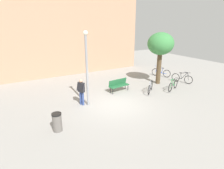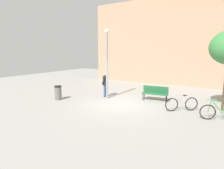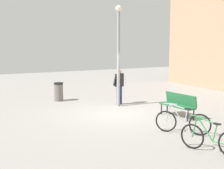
{
  "view_description": "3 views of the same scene",
  "coord_description": "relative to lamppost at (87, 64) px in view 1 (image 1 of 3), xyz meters",
  "views": [
    {
      "loc": [
        -5.76,
        -9.46,
        5.01
      ],
      "look_at": [
        -0.06,
        0.29,
        1.27
      ],
      "focal_mm": 30.87,
      "sensor_mm": 36.0,
      "label": 1
    },
    {
      "loc": [
        5.35,
        -9.41,
        3.08
      ],
      "look_at": [
        -0.65,
        0.19,
        1.1
      ],
      "focal_mm": 30.08,
      "sensor_mm": 36.0,
      "label": 2
    },
    {
      "loc": [
        11.62,
        -6.12,
        3.05
      ],
      "look_at": [
        -0.23,
        -0.09,
        1.21
      ],
      "focal_mm": 52.88,
      "sensor_mm": 36.0,
      "label": 3
    }
  ],
  "objects": [
    {
      "name": "plaza_tree",
      "position": [
        6.81,
        1.08,
        0.63
      ],
      "size": [
        2.08,
        2.08,
        4.18
      ],
      "color": "brown",
      "rests_on": "ground_plane"
    },
    {
      "name": "park_bench",
      "position": [
        2.94,
        1.12,
        -2.03
      ],
      "size": [
        1.65,
        0.66,
        0.92
      ],
      "color": "#236038",
      "rests_on": "ground_plane"
    },
    {
      "name": "person_by_lamppost",
      "position": [
        -0.33,
        0.23,
        -1.61
      ],
      "size": [
        0.45,
        0.63,
        1.67
      ],
      "color": "#334784",
      "rests_on": "ground_plane"
    },
    {
      "name": "trash_bin",
      "position": [
        -2.47,
        -2.03,
        -2.12
      ],
      "size": [
        0.46,
        0.46,
        0.92
      ],
      "color": "#66605B",
      "rests_on": "ground_plane"
    },
    {
      "name": "lamppost",
      "position": [
        0.0,
        0.0,
        0.0
      ],
      "size": [
        0.28,
        0.28,
        4.52
      ],
      "color": "gray",
      "rests_on": "ground_plane"
    },
    {
      "name": "ground_plane",
      "position": [
        1.45,
        -0.85,
        -2.58
      ],
      "size": [
        36.0,
        36.0,
        0.0
      ],
      "primitive_type": "plane",
      "color": "gray"
    },
    {
      "name": "bicycle_blue",
      "position": [
        8.55,
        2.53,
        -2.2
      ],
      "size": [
        0.86,
        1.64,
        0.97
      ],
      "color": "black",
      "rests_on": "ground_plane"
    },
    {
      "name": "building_facade",
      "position": [
        1.45,
        8.36,
        1.45
      ],
      "size": [
        15.04,
        2.0,
        8.05
      ],
      "primitive_type": "cube",
      "color": "tan",
      "rests_on": "ground_plane"
    },
    {
      "name": "bicycle_black",
      "position": [
        8.73,
        0.21,
        -2.2
      ],
      "size": [
        0.66,
        1.72,
        0.97
      ],
      "color": "black",
      "rests_on": "ground_plane"
    },
    {
      "name": "bicycle_green",
      "position": [
        6.65,
        -0.73,
        -2.2
      ],
      "size": [
        1.69,
        0.73,
        0.97
      ],
      "color": "black",
      "rests_on": "ground_plane"
    },
    {
      "name": "bicycle_silver",
      "position": [
        4.85,
        -0.23,
        -2.2
      ],
      "size": [
        1.43,
        1.19,
        0.97
      ],
      "color": "black",
      "rests_on": "ground_plane"
    }
  ]
}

